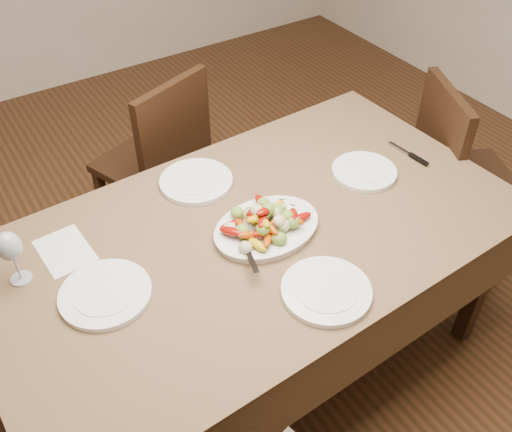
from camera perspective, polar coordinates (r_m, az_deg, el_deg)
The scene contains 14 objects.
floor at distance 2.44m, azimuth 2.84°, elevation -17.00°, with size 6.00×6.00×0.00m, color #3E2412.
dining_table at distance 2.22m, azimuth 0.00°, elevation -8.59°, with size 1.84×1.04×0.76m, color brown.
chair_far at distance 2.77m, azimuth -10.56°, elevation 5.32°, with size 0.42×0.42×0.95m, color black, non-canonical shape.
chair_right at distance 2.79m, azimuth 20.48°, elevation 3.34°, with size 0.42×0.42×0.95m, color black, non-canonical shape.
serving_platter at distance 1.93m, azimuth 1.07°, elevation -1.33°, with size 0.37×0.27×0.02m, color white.
roasted_vegetables at distance 1.89m, azimuth 1.09°, elevation -0.06°, with size 0.30×0.20×0.09m, color maroon, non-canonical shape.
serving_spoon at distance 1.85m, azimuth 0.14°, elevation -1.92°, with size 0.28×0.06×0.03m, color #9EA0A8, non-canonical shape.
plate_left at distance 1.79m, azimuth -14.83°, elevation -7.55°, with size 0.28×0.28×0.02m, color white.
plate_right at distance 2.22m, azimuth 10.76°, elevation 4.36°, with size 0.25×0.25×0.02m, color white.
plate_far at distance 2.14m, azimuth -6.00°, elevation 3.46°, with size 0.27×0.27×0.02m, color white.
plate_near at distance 1.75m, azimuth 7.04°, elevation -7.44°, with size 0.28×0.28×0.02m, color white.
wine_glass at distance 1.86m, azimuth -23.17°, elevation -3.71°, with size 0.08×0.08×0.20m, color #8C99A5, non-canonical shape.
menu_card at distance 1.97m, azimuth -18.57°, elevation -3.30°, with size 0.15×0.21×0.00m, color silver.
table_knife at distance 2.35m, azimuth 15.12°, elevation 5.93°, with size 0.02×0.20×0.01m, color #9EA0A8, non-canonical shape.
Camera 1 is at (-0.79, -1.01, 2.08)m, focal length 40.00 mm.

